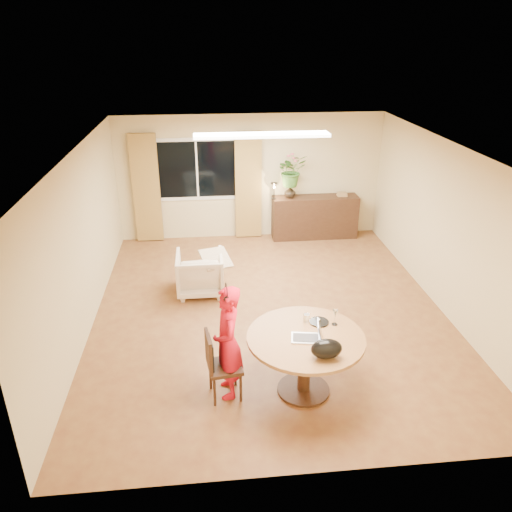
{
  "coord_description": "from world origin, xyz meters",
  "views": [
    {
      "loc": [
        -0.93,
        -6.87,
        4.12
      ],
      "look_at": [
        -0.24,
        -0.2,
        1.06
      ],
      "focal_mm": 35.0,
      "sensor_mm": 36.0,
      "label": 1
    }
  ],
  "objects_px": {
    "dining_chair": "(225,365)",
    "child": "(228,343)",
    "armchair": "(200,273)",
    "sideboard": "(315,217)",
    "dining_table": "(305,348)"
  },
  "relations": [
    {
      "from": "dining_chair",
      "to": "armchair",
      "type": "bearing_deg",
      "value": 88.53
    },
    {
      "from": "dining_chair",
      "to": "sideboard",
      "type": "xyz_separation_m",
      "value": [
        2.16,
        4.97,
        0.01
      ]
    },
    {
      "from": "dining_table",
      "to": "armchair",
      "type": "relative_size",
      "value": 1.78
    },
    {
      "from": "dining_chair",
      "to": "sideboard",
      "type": "distance_m",
      "value": 5.41
    },
    {
      "from": "dining_table",
      "to": "child",
      "type": "xyz_separation_m",
      "value": [
        -0.93,
        0.07,
        0.1
      ]
    },
    {
      "from": "dining_chair",
      "to": "armchair",
      "type": "height_order",
      "value": "dining_chair"
    },
    {
      "from": "armchair",
      "to": "dining_chair",
      "type": "bearing_deg",
      "value": 96.19
    },
    {
      "from": "armchair",
      "to": "sideboard",
      "type": "distance_m",
      "value": 3.34
    },
    {
      "from": "dining_chair",
      "to": "child",
      "type": "relative_size",
      "value": 0.61
    },
    {
      "from": "child",
      "to": "sideboard",
      "type": "xyz_separation_m",
      "value": [
        2.11,
        4.91,
        -0.28
      ]
    },
    {
      "from": "dining_table",
      "to": "dining_chair",
      "type": "distance_m",
      "value": 0.99
    },
    {
      "from": "sideboard",
      "to": "armchair",
      "type": "bearing_deg",
      "value": -137.25
    },
    {
      "from": "child",
      "to": "armchair",
      "type": "bearing_deg",
      "value": -177.26
    },
    {
      "from": "child",
      "to": "armchair",
      "type": "relative_size",
      "value": 1.83
    },
    {
      "from": "dining_table",
      "to": "sideboard",
      "type": "bearing_deg",
      "value": 76.62
    }
  ]
}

